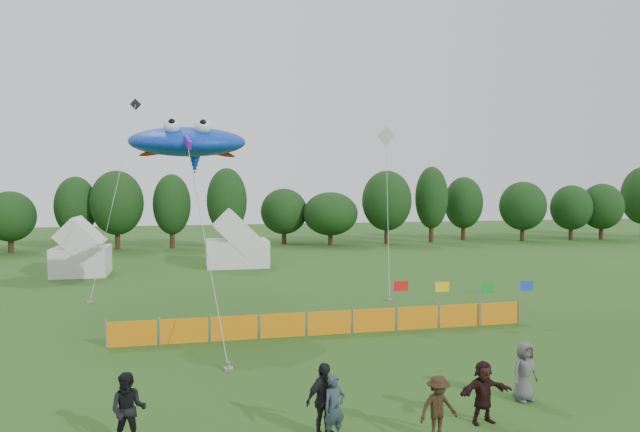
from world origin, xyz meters
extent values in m
plane|color=#234C16|center=(0.00, 0.00, 0.00)|extent=(160.00, 160.00, 0.00)
cylinder|color=#382314|center=(-21.24, 44.50, 0.96)|extent=(0.50, 0.50, 1.91)
ellipsoid|color=black|center=(-21.24, 44.50, 3.45)|extent=(4.61, 4.61, 4.30)
cylinder|color=#382314|center=(-15.73, 46.21, 1.19)|extent=(0.50, 0.50, 2.38)
ellipsoid|color=black|center=(-15.73, 46.21, 4.30)|extent=(4.09, 4.09, 5.35)
cylinder|color=#382314|center=(-11.75, 45.39, 1.29)|extent=(0.50, 0.50, 2.57)
ellipsoid|color=black|center=(-11.75, 45.39, 4.64)|extent=(5.20, 5.20, 5.79)
cylinder|color=#382314|center=(-6.44, 45.32, 1.23)|extent=(0.50, 0.50, 2.46)
ellipsoid|color=black|center=(-6.44, 45.32, 4.45)|extent=(3.78, 3.78, 5.55)
cylinder|color=#382314|center=(-0.99, 43.92, 1.33)|extent=(0.50, 0.50, 2.66)
ellipsoid|color=black|center=(-0.99, 43.92, 4.81)|extent=(4.05, 4.05, 5.99)
cylinder|color=#382314|center=(5.28, 46.53, 0.99)|extent=(0.50, 0.50, 1.98)
ellipsoid|color=black|center=(5.28, 46.53, 3.58)|extent=(5.06, 5.06, 4.46)
cylinder|color=#382314|center=(9.99, 44.56, 0.93)|extent=(0.50, 0.50, 1.86)
ellipsoid|color=black|center=(9.99, 44.56, 3.35)|extent=(5.86, 5.86, 4.18)
cylinder|color=#382314|center=(16.28, 44.38, 1.31)|extent=(0.50, 0.50, 2.62)
ellipsoid|color=black|center=(16.28, 44.38, 4.73)|extent=(5.41, 5.41, 5.89)
cylinder|color=#382314|center=(21.78, 44.99, 1.39)|extent=(0.50, 0.50, 2.78)
ellipsoid|color=black|center=(21.78, 44.99, 5.02)|extent=(3.67, 3.67, 6.26)
cylinder|color=#382314|center=(26.67, 46.88, 1.21)|extent=(0.50, 0.50, 2.42)
ellipsoid|color=black|center=(26.67, 46.88, 4.36)|extent=(4.46, 4.46, 5.44)
cylinder|color=#382314|center=(32.69, 44.13, 1.12)|extent=(0.50, 0.50, 2.24)
ellipsoid|color=black|center=(32.69, 44.13, 4.04)|extent=(5.26, 5.26, 5.03)
cylinder|color=#382314|center=(39.09, 44.15, 1.05)|extent=(0.50, 0.50, 2.10)
ellipsoid|color=black|center=(39.09, 44.15, 3.80)|extent=(4.74, 4.74, 4.73)
cylinder|color=#382314|center=(42.84, 43.69, 1.08)|extent=(0.50, 0.50, 2.16)
ellipsoid|color=black|center=(42.84, 43.69, 3.91)|extent=(4.88, 4.88, 4.87)
cube|color=silver|center=(-12.21, 28.49, 1.01)|extent=(3.66, 3.66, 2.01)
cube|color=white|center=(-1.08, 30.56, 1.04)|extent=(4.72, 3.78, 2.08)
cube|color=orange|center=(-6.95, 8.79, 0.50)|extent=(1.90, 0.06, 1.00)
cube|color=orange|center=(-4.95, 8.79, 0.50)|extent=(1.90, 0.06, 1.00)
cube|color=orange|center=(-2.95, 8.79, 0.50)|extent=(1.90, 0.06, 1.00)
cube|color=orange|center=(-0.95, 8.79, 0.50)|extent=(1.90, 0.06, 1.00)
cube|color=orange|center=(1.05, 8.79, 0.50)|extent=(1.90, 0.06, 1.00)
cube|color=orange|center=(3.05, 8.79, 0.50)|extent=(1.90, 0.06, 1.00)
cube|color=orange|center=(5.05, 8.79, 0.50)|extent=(1.90, 0.06, 1.00)
cube|color=orange|center=(7.05, 8.79, 0.50)|extent=(1.90, 0.06, 1.00)
cube|color=orange|center=(9.05, 8.79, 0.50)|extent=(1.90, 0.06, 1.00)
cylinder|color=gray|center=(4.00, 9.06, 1.06)|extent=(0.06, 0.06, 2.12)
cube|color=red|center=(4.35, 9.06, 1.90)|extent=(0.70, 0.02, 0.45)
cylinder|color=gray|center=(6.00, 9.13, 1.00)|extent=(0.06, 0.06, 2.00)
cube|color=yellow|center=(6.35, 9.13, 1.77)|extent=(0.70, 0.02, 0.45)
cylinder|color=gray|center=(8.00, 8.70, 0.97)|extent=(0.06, 0.06, 1.94)
cube|color=#148C26|center=(8.35, 8.70, 1.72)|extent=(0.70, 0.02, 0.45)
cylinder|color=gray|center=(10.00, 8.73, 0.98)|extent=(0.06, 0.06, 1.95)
cube|color=blue|center=(10.35, 8.73, 1.73)|extent=(0.70, 0.02, 0.45)
imported|color=#293745|center=(-1.25, -1.04, 0.82)|extent=(0.68, 0.54, 1.64)
imported|color=black|center=(-6.19, -0.27, 0.91)|extent=(0.95, 0.78, 1.81)
imported|color=black|center=(1.27, -1.58, 0.80)|extent=(1.11, 0.73, 1.61)
imported|color=black|center=(-1.46, -0.74, 0.93)|extent=(1.18, 0.93, 1.87)
imported|color=#4F4F55|center=(4.84, 0.25, 0.87)|extent=(0.96, 0.73, 1.74)
imported|color=black|center=(2.87, -0.92, 0.83)|extent=(1.58, 0.61, 1.67)
ellipsoid|color=blue|center=(-4.74, 13.58, 8.42)|extent=(5.68, 4.42, 1.92)
sphere|color=white|center=(-5.42, 12.39, 9.02)|extent=(0.77, 0.77, 0.77)
sphere|color=white|center=(-4.05, 12.39, 9.02)|extent=(0.77, 0.77, 0.77)
ellipsoid|color=red|center=(-6.20, 13.76, 7.92)|extent=(1.61, 0.71, 0.25)
ellipsoid|color=red|center=(-3.27, 13.76, 7.92)|extent=(1.61, 0.71, 0.25)
cube|color=purple|center=(-4.74, 11.47, 8.24)|extent=(0.37, 0.96, 0.70)
cylinder|color=#A5A5A5|center=(-4.09, 8.36, 4.06)|extent=(1.33, 6.85, 8.14)
cube|color=gray|center=(-3.44, 4.95, 0.05)|extent=(0.30, 0.30, 0.10)
cube|color=silver|center=(8.90, 23.92, 9.85)|extent=(1.32, 0.36, 1.32)
cylinder|color=#A5A5A5|center=(7.45, 19.46, 4.92)|extent=(2.93, 8.95, 9.87)
cube|color=gray|center=(6.00, 15.00, 0.05)|extent=(0.30, 0.30, 0.10)
cube|color=black|center=(-8.09, 25.25, 11.70)|extent=(0.75, 0.22, 0.75)
cylinder|color=#A5A5A5|center=(-9.04, 21.62, 5.85)|extent=(1.95, 7.28, 11.71)
cube|color=gray|center=(-10.00, 18.00, 0.05)|extent=(0.30, 0.30, 0.10)
camera|label=1|loc=(-4.69, -14.43, 6.30)|focal=32.00mm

